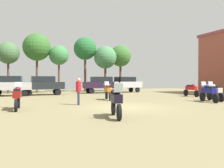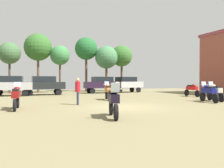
{
  "view_description": "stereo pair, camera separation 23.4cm",
  "coord_description": "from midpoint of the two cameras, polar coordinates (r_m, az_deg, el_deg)",
  "views": [
    {
      "loc": [
        -5.79,
        -12.83,
        1.63
      ],
      "look_at": [
        1.37,
        5.76,
        1.29
      ],
      "focal_mm": 37.98,
      "sensor_mm": 36.0,
      "label": 1
    },
    {
      "loc": [
        -5.57,
        -12.92,
        1.63
      ],
      "look_at": [
        1.37,
        5.76,
        1.29
      ],
      "focal_mm": 37.98,
      "sensor_mm": 36.0,
      "label": 2
    }
  ],
  "objects": [
    {
      "name": "motorcycle_2",
      "position": [
        13.83,
        -22.27,
        -2.71
      ],
      "size": [
        0.62,
        2.28,
        1.49
      ],
      "rotation": [
        0.0,
        0.0,
        -0.07
      ],
      "color": "black",
      "rests_on": "ground"
    },
    {
      "name": "tree_3",
      "position": [
        31.51,
        -17.85,
        8.41
      ],
      "size": [
        3.43,
        3.43,
        7.45
      ],
      "color": "brown",
      "rests_on": "ground"
    },
    {
      "name": "motorcycle_7",
      "position": [
        10.11,
        0.32,
        -3.98
      ],
      "size": [
        0.74,
        2.17,
        1.5
      ],
      "rotation": [
        0.0,
        0.0,
        2.92
      ],
      "color": "black",
      "rests_on": "ground"
    },
    {
      "name": "motorcycle_3",
      "position": [
        24.21,
        18.3,
        -1.15
      ],
      "size": [
        0.62,
        2.28,
        1.48
      ],
      "rotation": [
        0.0,
        0.0,
        3.11
      ],
      "color": "black",
      "rests_on": "ground"
    },
    {
      "name": "car_2",
      "position": [
        29.04,
        -2.79,
        0.12
      ],
      "size": [
        4.33,
        1.86,
        2.0
      ],
      "rotation": [
        0.0,
        0.0,
        1.59
      ],
      "color": "black",
      "rests_on": "ground"
    },
    {
      "name": "tree_6",
      "position": [
        31.0,
        -12.89,
        6.69
      ],
      "size": [
        2.48,
        2.48,
        5.99
      ],
      "color": "brown",
      "rests_on": "ground"
    },
    {
      "name": "car_1",
      "position": [
        26.22,
        -16.53,
        -0.02
      ],
      "size": [
        4.36,
        1.95,
        2.0
      ],
      "rotation": [
        0.0,
        0.0,
        1.61
      ],
      "color": "black",
      "rests_on": "ground"
    },
    {
      "name": "tree_2",
      "position": [
        33.35,
        -6.71,
        8.38
      ],
      "size": [
        3.13,
        3.13,
        7.53
      ],
      "color": "brown",
      "rests_on": "ground"
    },
    {
      "name": "car_3",
      "position": [
        30.53,
        2.95,
        0.16
      ],
      "size": [
        4.56,
        2.57,
        2.0
      ],
      "rotation": [
        0.0,
        0.0,
        1.76
      ],
      "color": "black",
      "rests_on": "ground"
    },
    {
      "name": "tree_8",
      "position": [
        30.96,
        -23.94,
        6.79
      ],
      "size": [
        2.61,
        2.61,
        6.13
      ],
      "color": "#4D3932",
      "rests_on": "ground"
    },
    {
      "name": "tree_1",
      "position": [
        33.01,
        -1.83,
        6.38
      ],
      "size": [
        3.13,
        3.13,
        6.32
      ],
      "color": "brown",
      "rests_on": "ground"
    },
    {
      "name": "motorcycle_5",
      "position": [
        18.58,
        21.9,
        -1.79
      ],
      "size": [
        0.69,
        2.24,
        1.49
      ],
      "rotation": [
        0.0,
        0.0,
        -0.17
      ],
      "color": "black",
      "rests_on": "ground"
    },
    {
      "name": "tree_7",
      "position": [
        34.42,
        1.85,
        6.69
      ],
      "size": [
        3.06,
        3.06,
        6.6
      ],
      "color": "brown",
      "rests_on": "ground"
    },
    {
      "name": "ground_plane",
      "position": [
        14.16,
        2.75,
        -5.58
      ],
      "size": [
        44.0,
        52.0,
        0.02
      ],
      "color": "#817751"
    },
    {
      "name": "motorcycle_1",
      "position": [
        19.66,
        23.24,
        -1.65
      ],
      "size": [
        0.74,
        2.19,
        1.49
      ],
      "rotation": [
        0.0,
        0.0,
        -0.22
      ],
      "color": "black",
      "rests_on": "ground"
    },
    {
      "name": "person_1",
      "position": [
        15.42,
        -8.49,
        -1.24
      ],
      "size": [
        0.42,
        0.42,
        1.73
      ],
      "rotation": [
        0.0,
        0.0,
        1.3
      ],
      "color": "#242C44",
      "rests_on": "ground"
    },
    {
      "name": "car_5",
      "position": [
        25.65,
        -23.76,
        -0.08
      ],
      "size": [
        4.44,
        2.16,
        2.0
      ],
      "rotation": [
        0.0,
        0.0,
        1.49
      ],
      "color": "black",
      "rests_on": "ground"
    },
    {
      "name": "motorcycle_6",
      "position": [
        19.08,
        -1.27,
        -1.66
      ],
      "size": [
        0.67,
        2.2,
        1.48
      ],
      "rotation": [
        0.0,
        0.0,
        -0.16
      ],
      "color": "black",
      "rests_on": "ground"
    }
  ]
}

